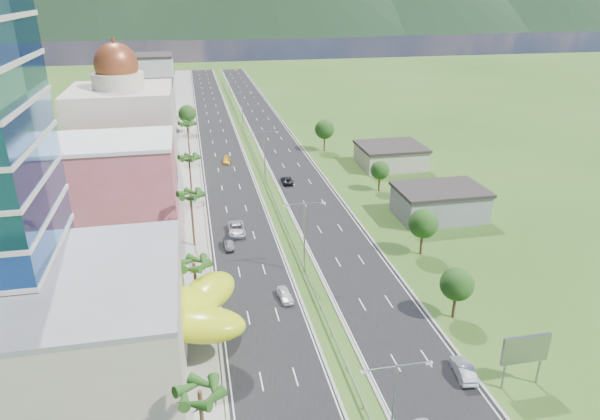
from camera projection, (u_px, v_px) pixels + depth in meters
ground at (320, 310)px, 69.03m from camera, size 500.00×500.00×0.00m
road_left at (218, 136)px, 148.92m from camera, size 11.00×260.00×0.04m
road_right at (271, 133)px, 151.71m from camera, size 11.00×260.00×0.04m
sidewalk_left at (183, 138)px, 147.14m from camera, size 7.00×260.00×0.12m
median_guardrail at (253, 150)px, 133.82m from camera, size 0.10×216.06×0.76m
streetlight_median_a at (393, 406)px, 43.84m from camera, size 6.04×0.25×11.00m
streetlight_median_b at (304, 230)px, 75.46m from camera, size 6.04×0.25×11.00m
streetlight_median_c at (264, 151)px, 111.58m from camera, size 6.04×0.25×11.00m
streetlight_median_d at (242, 107)px, 152.23m from camera, size 6.04×0.25×11.00m
streetlight_median_e at (229, 82)px, 192.87m from camera, size 6.04×0.25×11.00m
mall_podium at (36, 331)px, 55.54m from camera, size 30.00×24.00×11.00m
lime_canopy at (156, 311)px, 59.77m from camera, size 18.00×15.00×7.40m
pink_shophouse at (115, 186)px, 89.83m from camera, size 20.00×15.00×15.00m
domed_building at (125, 131)px, 109.11m from camera, size 20.00×20.00×28.70m
midrise_grey at (140, 119)px, 133.18m from camera, size 16.00×15.00×16.00m
midrise_beige at (146, 107)px, 153.63m from camera, size 16.00×15.00×13.00m
midrise_white at (149, 85)px, 173.43m from camera, size 16.00×15.00×18.00m
billboard at (525, 351)px, 54.23m from camera, size 5.20×0.35×6.20m
shed_near at (439, 204)px, 95.85m from camera, size 15.00×10.00×5.00m
shed_far at (390, 157)px, 123.44m from camera, size 14.00×12.00×4.40m
palm_tree_a at (200, 396)px, 43.18m from camera, size 3.60×3.60×9.10m
palm_tree_b at (194, 266)px, 65.23m from camera, size 3.60×3.60×8.10m
palm_tree_c at (191, 197)px, 82.74m from camera, size 3.60×3.60×9.60m
palm_tree_d at (189, 159)px, 103.88m from camera, size 3.60×3.60×8.60m
palm_tree_e at (187, 125)px, 126.16m from camera, size 3.60×3.60×9.40m
leafy_tree_lfar at (187, 114)px, 149.80m from camera, size 4.90×4.90×8.05m
leafy_tree_ra at (457, 284)px, 65.65m from camera, size 4.20×4.20×6.90m
leafy_tree_rb at (423, 224)px, 81.40m from camera, size 4.55×4.55×7.47m
leafy_tree_rc at (380, 170)px, 107.56m from camera, size 3.85×3.85×6.33m
leafy_tree_rd at (325, 129)px, 133.45m from camera, size 4.90×4.90×8.05m
mountain_ridge at (268, 32)px, 486.64m from camera, size 860.00×140.00×90.00m
car_white_near_left at (285, 295)px, 70.98m from camera, size 1.95×4.14×1.37m
car_dark_left at (228, 244)px, 84.93m from camera, size 1.61×4.02×1.30m
car_silver_mid_left at (237, 229)px, 89.95m from camera, size 2.86×6.00×1.65m
car_yellow_far_left at (227, 160)px, 126.23m from camera, size 2.16×4.42×1.24m
car_silver_right at (463, 369)px, 57.00m from camera, size 2.28×4.94×1.57m
car_dark_far_right at (287, 180)px, 113.05m from camera, size 2.21×4.72×1.31m
motorcycle at (218, 270)px, 77.32m from camera, size 0.68×1.82×1.14m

